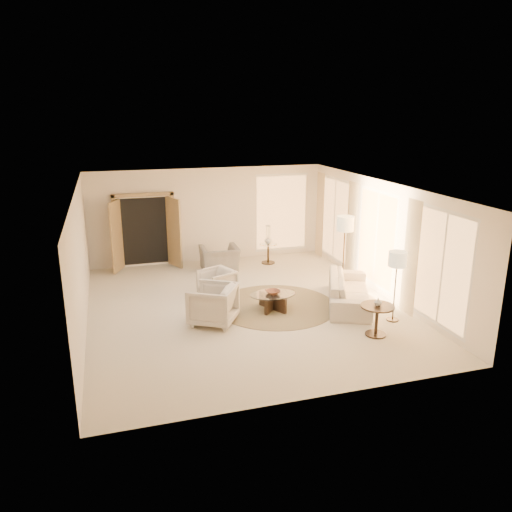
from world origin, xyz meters
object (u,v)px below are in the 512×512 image
object	(u,v)px
floor_lamp_far	(397,262)
accent_chair	(219,254)
floor_lamp_near	(345,227)
side_table	(268,251)
bowl	(273,292)
side_vase	(268,240)
coffee_table	(273,300)
end_vase	(378,302)
sofa	(349,290)
armchair_right	(213,303)
end_table	(377,315)
armchair_left	(217,282)

from	to	relation	value
floor_lamp_far	accent_chair	bearing A→B (deg)	121.58
floor_lamp_near	side_table	bearing A→B (deg)	118.56
side_table	floor_lamp_near	size ratio (longest dim) A/B	0.33
bowl	side_vase	distance (m)	3.65
accent_chair	floor_lamp_far	bearing A→B (deg)	123.20
coffee_table	floor_lamp_near	size ratio (longest dim) A/B	0.64
floor_lamp_far	end_vase	distance (m)	1.10
floor_lamp_near	sofa	bearing A→B (deg)	-110.13
armchair_right	end_vase	world-z (taller)	armchair_right
accent_chair	side_table	xyz separation A→B (m)	(1.54, 0.23, -0.09)
accent_chair	coffee_table	world-z (taller)	accent_chair
bowl	end_vase	world-z (taller)	end_vase
end_table	side_vase	size ratio (longest dim) A/B	3.05
bowl	accent_chair	bearing A→B (deg)	98.81
armchair_left	armchair_right	world-z (taller)	armchair_right
accent_chair	side_table	world-z (taller)	accent_chair
side_table	bowl	xyz separation A→B (m)	(-1.03, -3.49, 0.06)
armchair_left	floor_lamp_near	size ratio (longest dim) A/B	0.42
armchair_left	floor_lamp_far	distance (m)	4.30
bowl	end_vase	bearing A→B (deg)	-49.87
armchair_left	armchair_right	xyz separation A→B (m)	(-0.42, -1.52, 0.09)
coffee_table	end_vase	world-z (taller)	end_vase
floor_lamp_far	sofa	bearing A→B (deg)	113.16
sofa	side_table	xyz separation A→B (m)	(-0.80, 3.69, 0.03)
end_table	floor_lamp_near	bearing A→B (deg)	76.37
armchair_right	floor_lamp_far	xyz separation A→B (m)	(3.78, -1.00, 0.86)
coffee_table	bowl	xyz separation A→B (m)	(0.00, 0.00, 0.19)
floor_lamp_near	end_vase	size ratio (longest dim) A/B	11.16
end_vase	bowl	bearing A→B (deg)	130.13
floor_lamp_near	end_vase	distance (m)	3.21
armchair_right	floor_lamp_far	size ratio (longest dim) A/B	0.60
armchair_right	end_vase	size ratio (longest dim) A/B	5.73
armchair_left	side_vase	size ratio (longest dim) A/B	3.40
sofa	armchair_right	size ratio (longest dim) A/B	2.50
armchair_left	end_table	distance (m)	4.04
end_table	floor_lamp_near	distance (m)	3.30
armchair_right	side_vase	xyz separation A→B (m)	(2.50, 3.83, 0.25)
end_vase	floor_lamp_far	bearing A→B (deg)	37.27
coffee_table	floor_lamp_far	xyz separation A→B (m)	(2.32, -1.33, 1.08)
coffee_table	floor_lamp_far	bearing A→B (deg)	-29.80
floor_lamp_near	end_vase	xyz separation A→B (m)	(-0.73, -3.01, -0.83)
sofa	side_table	distance (m)	3.77
accent_chair	coffee_table	xyz separation A→B (m)	(0.51, -3.27, -0.21)
sofa	end_table	world-z (taller)	sofa
sofa	end_table	size ratio (longest dim) A/B	3.44
end_table	coffee_table	bearing A→B (deg)	130.13
sofa	bowl	size ratio (longest dim) A/B	7.36
sofa	bowl	bearing A→B (deg)	108.27
armchair_right	coffee_table	bearing A→B (deg)	133.54
floor_lamp_near	armchair_left	bearing A→B (deg)	179.11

